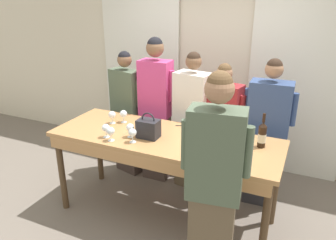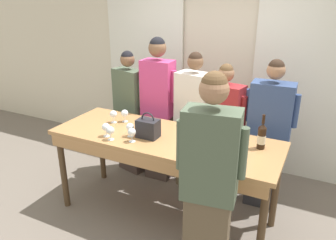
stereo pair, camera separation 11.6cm
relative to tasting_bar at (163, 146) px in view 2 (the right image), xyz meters
name	(u,v)px [view 2 (the right image)]	position (x,y,z in m)	size (l,w,h in m)	color
ground_plane	(165,214)	(0.00, 0.03, -0.88)	(18.00, 18.00, 0.00)	#70665B
wall_back	(218,66)	(0.00, 1.69, 0.52)	(12.00, 0.06, 2.80)	beige
curtain_panel_left	(145,64)	(-1.15, 1.62, 0.47)	(1.27, 0.03, 2.69)	white
curtain_panel_right	(303,80)	(1.15, 1.62, 0.47)	(1.27, 0.03, 2.69)	white
tasting_bar	(163,146)	(0.00, 0.00, 0.00)	(2.39, 0.86, 0.98)	#B27F4C
wine_bottle	(262,136)	(0.95, 0.19, 0.23)	(0.08, 0.08, 0.34)	black
handbag	(148,128)	(-0.14, -0.06, 0.20)	(0.22, 0.15, 0.27)	#232328
wine_glass_front_left	(198,148)	(0.49, -0.27, 0.20)	(0.08, 0.08, 0.14)	white
wine_glass_front_mid	(198,141)	(0.43, -0.13, 0.20)	(0.08, 0.08, 0.14)	white
wine_glass_front_right	(125,113)	(-0.59, 0.19, 0.20)	(0.08, 0.08, 0.14)	white
wine_glass_center_left	(130,127)	(-0.31, -0.13, 0.20)	(0.08, 0.08, 0.14)	white
wine_glass_center_mid	(106,127)	(-0.54, -0.24, 0.20)	(0.08, 0.08, 0.14)	white
wine_glass_center_right	(132,133)	(-0.23, -0.23, 0.20)	(0.08, 0.08, 0.14)	white
wine_glass_back_left	(110,131)	(-0.44, -0.29, 0.20)	(0.08, 0.08, 0.14)	white
wine_glass_back_mid	(113,114)	(-0.69, 0.11, 0.20)	(0.08, 0.08, 0.14)	white
napkin	(144,129)	(-0.29, 0.10, 0.11)	(0.17, 0.17, 0.00)	white
pen	(183,126)	(0.06, 0.37, 0.11)	(0.13, 0.08, 0.01)	black
guest_olive_jacket	(130,112)	(-0.89, 0.75, -0.01)	(0.54, 0.31, 1.69)	#473833
guest_pink_top	(158,109)	(-0.46, 0.75, 0.11)	(0.50, 0.25, 1.88)	#473833
guest_cream_sweater	(194,123)	(0.03, 0.75, 0.01)	(0.54, 0.33, 1.75)	brown
guest_striped_shirt	(222,132)	(0.40, 0.75, -0.04)	(0.56, 0.30, 1.64)	#28282D
guest_navy_coat	(268,136)	(0.93, 0.75, 0.00)	(0.56, 0.27, 1.74)	#28282D
host_pouring	(209,189)	(0.75, -0.69, 0.10)	(0.53, 0.29, 1.88)	brown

